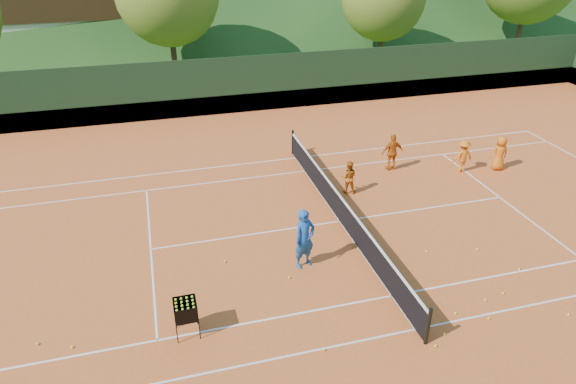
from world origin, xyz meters
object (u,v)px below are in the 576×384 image
object	(u,v)px
student_a	(348,177)
student_d	(463,156)
ball_hopper	(186,310)
student_b	(392,152)
student_c	(500,153)
coach	(305,239)
tennis_net	(341,209)

from	to	relation	value
student_a	student_d	distance (m)	5.20
ball_hopper	student_b	bearing A→B (deg)	38.97
student_a	student_c	world-z (taller)	student_c
student_d	coach	bearing A→B (deg)	27.64
student_a	student_b	bearing A→B (deg)	-129.50
student_d	ball_hopper	size ratio (longest dim) A/B	1.38
student_a	ball_hopper	xyz separation A→B (m)	(-6.66, -5.99, 0.10)
student_c	ball_hopper	bearing A→B (deg)	29.17
tennis_net	ball_hopper	size ratio (longest dim) A/B	12.07
coach	ball_hopper	xyz separation A→B (m)	(-3.68, -1.97, -0.20)
coach	tennis_net	size ratio (longest dim) A/B	0.16
student_b	student_d	xyz separation A→B (m)	(2.71, -0.92, -0.09)
coach	student_c	world-z (taller)	coach
coach	student_a	bearing A→B (deg)	33.93
student_d	ball_hopper	world-z (taller)	student_d
coach	ball_hopper	size ratio (longest dim) A/B	1.90
coach	student_d	world-z (taller)	coach
tennis_net	student_b	bearing A→B (deg)	43.50
student_b	student_a	bearing A→B (deg)	29.42
student_a	student_d	xyz separation A→B (m)	(5.17, 0.47, 0.05)
student_d	tennis_net	xyz separation A→B (m)	(-6.20, -2.40, -0.19)
student_a	ball_hopper	bearing A→B (deg)	63.06
student_b	ball_hopper	xyz separation A→B (m)	(-9.12, -7.38, -0.04)
student_b	student_c	world-z (taller)	student_b
student_a	student_c	bearing A→B (deg)	-156.87
student_a	student_b	xyz separation A→B (m)	(2.47, 1.39, 0.14)
student_c	tennis_net	distance (m)	8.08
student_d	student_a	bearing A→B (deg)	4.02
student_b	student_d	size ratio (longest dim) A/B	1.14
student_d	tennis_net	size ratio (longest dim) A/B	0.11
student_b	ball_hopper	world-z (taller)	student_b
tennis_net	coach	bearing A→B (deg)	-132.99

